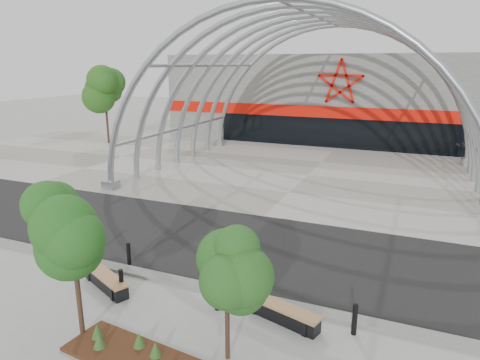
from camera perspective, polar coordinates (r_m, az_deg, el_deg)
ground at (r=15.01m, az=-6.10°, el=-13.40°), size 140.00×140.00×0.00m
road at (r=17.82m, az=-0.63°, el=-8.45°), size 140.00×7.00×0.02m
forecourt at (r=28.65m, az=8.97°, el=0.60°), size 60.00×17.00×0.04m
kerb at (r=14.79m, az=-6.59°, el=-13.61°), size 60.00×0.50×0.12m
arena_building at (r=45.49m, az=14.82°, el=10.75°), size 34.00×15.24×8.00m
vault_canopy at (r=28.65m, az=8.97°, el=0.59°), size 20.80×15.80×20.36m
planting_bed at (r=11.72m, az=-12.58°, el=-22.20°), size 4.71×1.90×0.48m
street_tree_0 at (r=11.78m, az=-21.57°, el=-6.21°), size 1.88×1.88×4.29m
street_tree_1 at (r=10.35m, az=-1.76°, el=-11.73°), size 1.46×1.46×3.45m
bench_0 at (r=15.15m, az=-17.44°, el=-12.74°), size 2.36×1.45×0.49m
bench_1 at (r=12.92m, az=5.63°, el=-17.31°), size 2.41×1.15×0.49m
bollard_0 at (r=17.30m, az=-19.67°, el=-8.37°), size 0.16×0.16×1.01m
bollard_1 at (r=16.41m, az=-14.62°, el=-9.51°), size 0.14×0.14×0.88m
bollard_2 at (r=14.47m, az=-15.52°, el=-13.03°), size 0.14×0.14×0.90m
bollard_3 at (r=13.25m, az=-3.06°, el=-14.95°), size 0.16×0.16×1.03m
bollard_4 at (r=12.62m, az=15.04°, el=-17.53°), size 0.14×0.14×0.90m
bg_tree_0 at (r=41.22m, az=-17.58°, el=11.03°), size 3.00×3.00×6.45m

